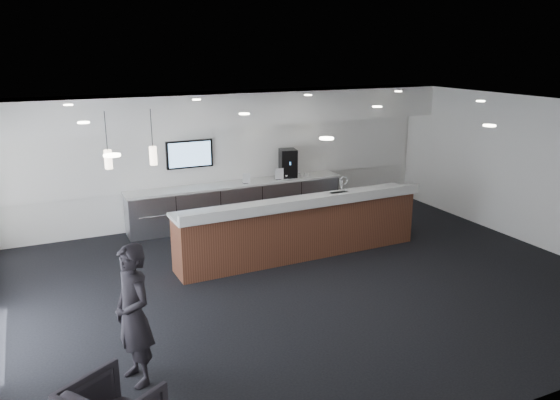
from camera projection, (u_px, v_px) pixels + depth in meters
name	position (u px, v px, depth m)	size (l,w,h in m)	color
ground	(312.00, 281.00, 9.50)	(10.00, 10.00, 0.00)	black
ceiling	(315.00, 108.00, 8.68)	(10.00, 8.00, 0.02)	black
back_wall	(231.00, 156.00, 12.58)	(10.00, 0.02, 3.00)	white
right_wall	(529.00, 171.00, 11.12)	(0.02, 8.00, 3.00)	white
soffit_bulkhead	(237.00, 108.00, 11.88)	(10.00, 0.90, 0.70)	white
alcove_panel	(231.00, 152.00, 12.53)	(9.80, 0.06, 1.40)	white
back_credenza	(237.00, 203.00, 12.55)	(5.06, 0.66, 0.95)	gray
wall_tv	(190.00, 154.00, 12.05)	(1.05, 0.08, 0.62)	black
pendant_left	(156.00, 158.00, 8.61)	(0.12, 0.12, 0.30)	beige
pendant_right	(110.00, 162.00, 8.33)	(0.12, 0.12, 0.30)	beige
ceiling_can_lights	(314.00, 110.00, 8.69)	(7.00, 5.00, 0.02)	white
service_counter	(300.00, 227.00, 10.53)	(5.01, 0.96, 1.49)	#4D2819
coffee_machine	(288.00, 163.00, 12.92)	(0.46, 0.54, 0.66)	black
info_sign_left	(246.00, 178.00, 12.34)	(0.17, 0.02, 0.23)	silver
info_sign_right	(279.00, 174.00, 12.69)	(0.20, 0.02, 0.27)	silver
lounge_guest	(133.00, 315.00, 6.46)	(0.64, 0.42, 1.76)	black
cup_0	(307.00, 174.00, 13.04)	(0.10, 0.10, 0.09)	white
cup_1	(302.00, 175.00, 12.99)	(0.10, 0.10, 0.09)	white
cup_2	(297.00, 175.00, 12.93)	(0.10, 0.10, 0.09)	white
cup_3	(291.00, 176.00, 12.87)	(0.10, 0.10, 0.09)	white
cup_4	(286.00, 177.00, 12.82)	(0.10, 0.10, 0.09)	white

